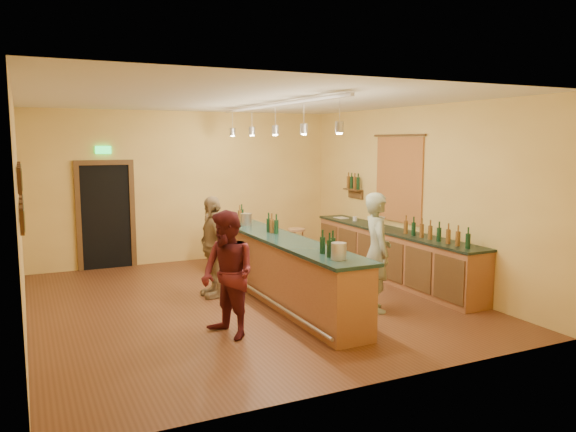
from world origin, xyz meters
name	(u,v)px	position (x,y,z in m)	size (l,w,h in m)	color
floor	(248,301)	(0.00, 0.00, 0.00)	(7.00, 7.00, 0.00)	#552D18
ceiling	(246,100)	(0.00, 0.00, 3.20)	(6.50, 7.00, 0.02)	silver
wall_back	(187,187)	(0.00, 3.50, 1.60)	(6.50, 0.02, 3.20)	gold
wall_front	(371,237)	(0.00, -3.50, 1.60)	(6.50, 0.02, 3.20)	gold
wall_left	(19,214)	(-3.25, 0.00, 1.60)	(0.02, 7.00, 3.20)	gold
wall_right	(412,195)	(3.25, 0.00, 1.60)	(0.02, 7.00, 3.20)	gold
doorway	(106,213)	(-1.70, 3.47, 1.13)	(1.15, 0.09, 2.48)	black
tapestry	(399,180)	(3.23, 0.40, 1.85)	(0.03, 1.40, 1.60)	maroon
bottle_shelf	(353,184)	(3.17, 1.90, 1.67)	(0.17, 0.55, 0.54)	#493016
picture_grid	(21,193)	(-3.21, -0.75, 1.95)	(0.06, 2.20, 0.70)	#382111
back_counter	(393,254)	(2.97, 0.18, 0.49)	(0.60, 4.55, 1.27)	brown
tasting_bar	(276,262)	(0.50, 0.00, 0.61)	(0.73, 5.10, 1.38)	brown
pendant_track	(275,115)	(0.50, 0.00, 2.98)	(0.11, 4.60, 0.50)	silver
bartender	(377,252)	(1.60, -1.30, 0.90)	(0.66, 0.43, 1.81)	gray
customer_a	(228,275)	(-0.83, -1.45, 0.84)	(0.82, 0.64, 1.68)	#59191E
customer_b	(213,247)	(-0.40, 0.53, 0.84)	(0.98, 0.41, 1.68)	#997A51
bar_stool	(297,235)	(1.96, 2.18, 0.61)	(0.36, 0.36, 0.75)	#A57A4A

